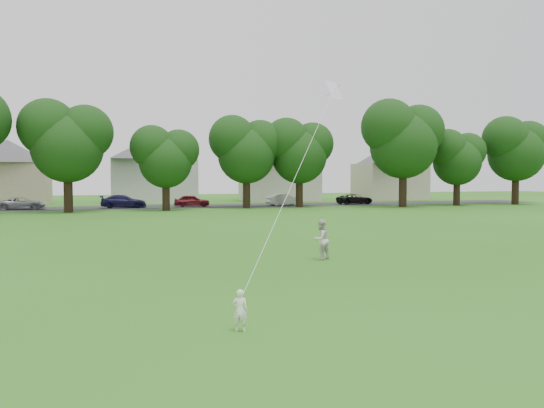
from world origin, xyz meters
name	(u,v)px	position (x,y,z in m)	size (l,w,h in m)	color
ground	(287,291)	(0.00, 0.00, 0.00)	(160.00, 160.00, 0.00)	#285E15
street	(160,207)	(0.00, 42.00, 0.01)	(90.00, 7.00, 0.01)	#2D2D30
toddler	(240,310)	(-2.10, -3.31, 0.43)	(0.32, 0.21, 0.87)	white
older_boy	(321,240)	(2.94, 4.87, 0.77)	(0.74, 0.58, 1.53)	silver
kite	(302,162)	(0.87, 1.24, 3.59)	(3.43, 4.92, 12.38)	white
tree_row	(203,139)	(3.41, 35.63, 6.63)	(81.51, 9.68, 11.32)	black
parked_cars	(124,202)	(-3.68, 41.00, 0.62)	(55.79, 2.16, 1.29)	black
house_row	(156,161)	(0.32, 52.00, 5.03)	(76.54, 14.21, 10.53)	silver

